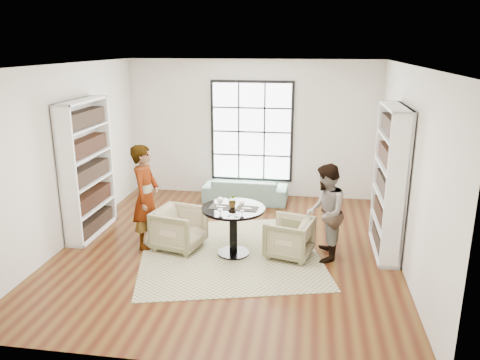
% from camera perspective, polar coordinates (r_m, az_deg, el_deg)
% --- Properties ---
extents(ground, '(6.00, 6.00, 0.00)m').
position_cam_1_polar(ground, '(7.95, -1.43, -8.30)').
color(ground, '#583814').
extents(room_shell, '(6.00, 6.01, 6.00)m').
position_cam_1_polar(room_shell, '(8.03, -0.81, 1.49)').
color(room_shell, silver).
rests_on(room_shell, ground).
extents(rug, '(3.48, 3.48, 0.01)m').
position_cam_1_polar(rug, '(7.77, -1.25, -8.86)').
color(rug, '#BAAE8C').
rests_on(rug, ground).
extents(pedestal_table, '(1.01, 1.01, 0.81)m').
position_cam_1_polar(pedestal_table, '(7.50, -0.82, -4.99)').
color(pedestal_table, black).
rests_on(pedestal_table, ground).
extents(sofa, '(1.81, 0.73, 0.52)m').
position_cam_1_polar(sofa, '(10.13, 0.67, -1.22)').
color(sofa, gray).
rests_on(sofa, ground).
extents(armchair_left, '(0.91, 0.89, 0.69)m').
position_cam_1_polar(armchair_left, '(7.89, -7.42, -5.89)').
color(armchair_left, tan).
rests_on(armchair_left, ground).
extents(armchair_right, '(0.85, 0.84, 0.64)m').
position_cam_1_polar(armchair_right, '(7.59, 6.01, -6.99)').
color(armchair_right, tan).
rests_on(armchair_right, ground).
extents(person_left, '(0.43, 0.65, 1.75)m').
position_cam_1_polar(person_left, '(7.88, -11.41, -2.02)').
color(person_left, gray).
rests_on(person_left, ground).
extents(person_right, '(0.61, 0.77, 1.55)m').
position_cam_1_polar(person_right, '(7.42, 10.36, -3.95)').
color(person_right, gray).
rests_on(person_right, ground).
extents(placemat_left, '(0.36, 0.28, 0.01)m').
position_cam_1_polar(placemat_left, '(7.45, -2.37, -3.29)').
color(placemat_left, black).
rests_on(placemat_left, pedestal_table).
extents(placemat_right, '(0.36, 0.28, 0.01)m').
position_cam_1_polar(placemat_right, '(7.37, 0.86, -3.50)').
color(placemat_right, black).
rests_on(placemat_right, pedestal_table).
extents(cutlery_left, '(0.15, 0.23, 0.01)m').
position_cam_1_polar(cutlery_left, '(7.45, -2.37, -3.24)').
color(cutlery_left, silver).
rests_on(cutlery_left, placemat_left).
extents(cutlery_right, '(0.15, 0.23, 0.01)m').
position_cam_1_polar(cutlery_right, '(7.37, 0.86, -3.45)').
color(cutlery_right, silver).
rests_on(cutlery_right, placemat_right).
extents(wine_glass_left, '(0.10, 0.10, 0.22)m').
position_cam_1_polar(wine_glass_left, '(7.28, -2.44, -2.52)').
color(wine_glass_left, silver).
rests_on(wine_glass_left, pedestal_table).
extents(wine_glass_right, '(0.08, 0.08, 0.18)m').
position_cam_1_polar(wine_glass_right, '(7.23, 0.25, -2.86)').
color(wine_glass_right, silver).
rests_on(wine_glass_right, pedestal_table).
extents(flower_centerpiece, '(0.21, 0.19, 0.21)m').
position_cam_1_polar(flower_centerpiece, '(7.42, -0.88, -2.52)').
color(flower_centerpiece, gray).
rests_on(flower_centerpiece, pedestal_table).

